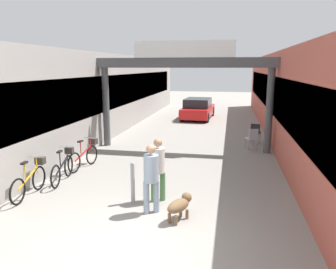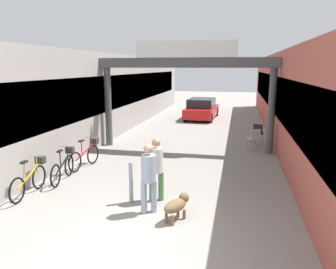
{
  "view_description": "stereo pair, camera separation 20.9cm",
  "coord_description": "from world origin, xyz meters",
  "px_view_note": "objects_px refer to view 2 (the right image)",
  "views": [
    {
      "loc": [
        1.87,
        -5.34,
        3.35
      ],
      "look_at": [
        0.0,
        4.36,
        1.3
      ],
      "focal_mm": 35.0,
      "sensor_mm": 36.0,
      "label": 1
    },
    {
      "loc": [
        2.07,
        -5.3,
        3.35
      ],
      "look_at": [
        0.0,
        4.36,
        1.3
      ],
      "focal_mm": 35.0,
      "sensor_mm": 36.0,
      "label": 2
    }
  ],
  "objects_px": {
    "cafe_chair_aluminium_nearer": "(254,137)",
    "pedestrian_companion": "(156,166)",
    "dog_on_leash": "(177,205)",
    "pedestrian_with_dog": "(149,174)",
    "cafe_chair_black_farther": "(258,132)",
    "bicycle_black_second": "(64,166)",
    "bicycle_red_third": "(86,154)",
    "bicycle_orange_nearest": "(31,178)",
    "bollard_post_metal": "(131,182)",
    "parked_car_red": "(202,109)"
  },
  "relations": [
    {
      "from": "pedestrian_companion",
      "to": "parked_car_red",
      "type": "xyz_separation_m",
      "value": [
        -0.38,
        13.69,
        -0.28
      ]
    },
    {
      "from": "pedestrian_companion",
      "to": "dog_on_leash",
      "type": "distance_m",
      "value": 1.32
    },
    {
      "from": "pedestrian_with_dog",
      "to": "pedestrian_companion",
      "type": "bearing_deg",
      "value": 89.64
    },
    {
      "from": "pedestrian_with_dog",
      "to": "dog_on_leash",
      "type": "height_order",
      "value": "pedestrian_with_dog"
    },
    {
      "from": "bicycle_black_second",
      "to": "bollard_post_metal",
      "type": "height_order",
      "value": "bollard_post_metal"
    },
    {
      "from": "cafe_chair_aluminium_nearer",
      "to": "parked_car_red",
      "type": "xyz_separation_m",
      "value": [
        -3.02,
        7.89,
        0.1
      ]
    },
    {
      "from": "pedestrian_companion",
      "to": "bollard_post_metal",
      "type": "distance_m",
      "value": 0.75
    },
    {
      "from": "dog_on_leash",
      "to": "cafe_chair_black_farther",
      "type": "height_order",
      "value": "cafe_chair_black_farther"
    },
    {
      "from": "bicycle_orange_nearest",
      "to": "pedestrian_with_dog",
      "type": "bearing_deg",
      "value": -7.34
    },
    {
      "from": "bicycle_orange_nearest",
      "to": "pedestrian_companion",
      "type": "bearing_deg",
      "value": 4.54
    },
    {
      "from": "bicycle_red_third",
      "to": "bicycle_orange_nearest",
      "type": "bearing_deg",
      "value": -97.79
    },
    {
      "from": "cafe_chair_aluminium_nearer",
      "to": "bicycle_red_third",
      "type": "bearing_deg",
      "value": -148.2
    },
    {
      "from": "dog_on_leash",
      "to": "bicycle_black_second",
      "type": "xyz_separation_m",
      "value": [
        -3.8,
        1.89,
        0.08
      ]
    },
    {
      "from": "dog_on_leash",
      "to": "bicycle_black_second",
      "type": "distance_m",
      "value": 4.25
    },
    {
      "from": "pedestrian_companion",
      "to": "cafe_chair_aluminium_nearer",
      "type": "bearing_deg",
      "value": 65.57
    },
    {
      "from": "pedestrian_companion",
      "to": "cafe_chair_aluminium_nearer",
      "type": "relative_size",
      "value": 1.83
    },
    {
      "from": "pedestrian_with_dog",
      "to": "pedestrian_companion",
      "type": "relative_size",
      "value": 1.01
    },
    {
      "from": "pedestrian_with_dog",
      "to": "bollard_post_metal",
      "type": "distance_m",
      "value": 0.84
    },
    {
      "from": "bicycle_orange_nearest",
      "to": "cafe_chair_aluminium_nearer",
      "type": "height_order",
      "value": "bicycle_orange_nearest"
    },
    {
      "from": "bicycle_orange_nearest",
      "to": "cafe_chair_black_farther",
      "type": "distance_m",
      "value": 9.61
    },
    {
      "from": "pedestrian_with_dog",
      "to": "bicycle_red_third",
      "type": "xyz_separation_m",
      "value": [
        -3.03,
        2.99,
        -0.5
      ]
    },
    {
      "from": "cafe_chair_aluminium_nearer",
      "to": "pedestrian_companion",
      "type": "bearing_deg",
      "value": -114.43
    },
    {
      "from": "cafe_chair_aluminium_nearer",
      "to": "parked_car_red",
      "type": "relative_size",
      "value": 0.22
    },
    {
      "from": "bollard_post_metal",
      "to": "cafe_chair_aluminium_nearer",
      "type": "relative_size",
      "value": 1.19
    },
    {
      "from": "bicycle_red_third",
      "to": "parked_car_red",
      "type": "bearing_deg",
      "value": 76.9
    },
    {
      "from": "cafe_chair_black_farther",
      "to": "parked_car_red",
      "type": "bearing_deg",
      "value": 115.95
    },
    {
      "from": "bicycle_red_third",
      "to": "bollard_post_metal",
      "type": "distance_m",
      "value": 3.53
    },
    {
      "from": "pedestrian_with_dog",
      "to": "pedestrian_companion",
      "type": "distance_m",
      "value": 0.7
    },
    {
      "from": "pedestrian_with_dog",
      "to": "bicycle_red_third",
      "type": "bearing_deg",
      "value": 135.34
    },
    {
      "from": "bicycle_red_third",
      "to": "parked_car_red",
      "type": "relative_size",
      "value": 0.41
    },
    {
      "from": "dog_on_leash",
      "to": "cafe_chair_black_farther",
      "type": "bearing_deg",
      "value": 74.99
    },
    {
      "from": "bicycle_red_third",
      "to": "parked_car_red",
      "type": "xyz_separation_m",
      "value": [
        2.65,
        11.4,
        0.21
      ]
    },
    {
      "from": "bicycle_red_third",
      "to": "bollard_post_metal",
      "type": "relative_size",
      "value": 1.58
    },
    {
      "from": "bicycle_orange_nearest",
      "to": "bollard_post_metal",
      "type": "xyz_separation_m",
      "value": [
        2.79,
        0.02,
        0.1
      ]
    },
    {
      "from": "parked_car_red",
      "to": "cafe_chair_aluminium_nearer",
      "type": "bearing_deg",
      "value": -69.05
    },
    {
      "from": "bicycle_orange_nearest",
      "to": "cafe_chair_black_farther",
      "type": "relative_size",
      "value": 1.9
    },
    {
      "from": "dog_on_leash",
      "to": "bicycle_red_third",
      "type": "relative_size",
      "value": 0.48
    },
    {
      "from": "dog_on_leash",
      "to": "bicycle_black_second",
      "type": "bearing_deg",
      "value": 153.58
    },
    {
      "from": "pedestrian_with_dog",
      "to": "bicycle_black_second",
      "type": "xyz_separation_m",
      "value": [
        -3.09,
        1.64,
        -0.5
      ]
    },
    {
      "from": "cafe_chair_black_farther",
      "to": "pedestrian_companion",
      "type": "bearing_deg",
      "value": -112.05
    },
    {
      "from": "pedestrian_with_dog",
      "to": "bicycle_red_third",
      "type": "height_order",
      "value": "pedestrian_with_dog"
    },
    {
      "from": "dog_on_leash",
      "to": "cafe_chair_aluminium_nearer",
      "type": "relative_size",
      "value": 0.9
    },
    {
      "from": "bicycle_black_second",
      "to": "cafe_chair_black_farther",
      "type": "bearing_deg",
      "value": 45.77
    },
    {
      "from": "pedestrian_with_dog",
      "to": "cafe_chair_black_farther",
      "type": "height_order",
      "value": "pedestrian_with_dog"
    },
    {
      "from": "pedestrian_with_dog",
      "to": "parked_car_red",
      "type": "bearing_deg",
      "value": 91.5
    },
    {
      "from": "bicycle_black_second",
      "to": "bicycle_red_third",
      "type": "distance_m",
      "value": 1.35
    },
    {
      "from": "cafe_chair_black_farther",
      "to": "dog_on_leash",
      "type": "bearing_deg",
      "value": -105.01
    },
    {
      "from": "bicycle_orange_nearest",
      "to": "bicycle_red_third",
      "type": "bearing_deg",
      "value": 82.21
    },
    {
      "from": "pedestrian_companion",
      "to": "cafe_chair_aluminium_nearer",
      "type": "xyz_separation_m",
      "value": [
        2.64,
        5.81,
        -0.38
      ]
    },
    {
      "from": "pedestrian_companion",
      "to": "bicycle_red_third",
      "type": "distance_m",
      "value": 3.83
    }
  ]
}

